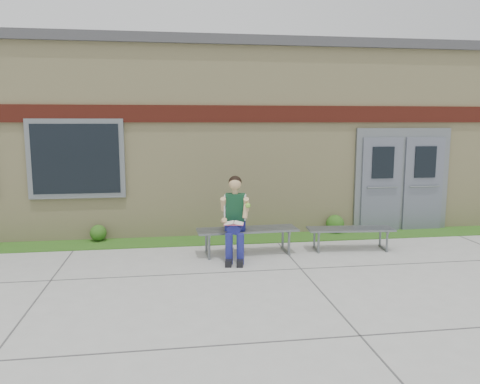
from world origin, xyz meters
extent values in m
plane|color=#9E9E99|center=(0.00, 0.00, 0.00)|extent=(80.00, 80.00, 0.00)
cube|color=#2C5215|center=(0.00, 2.60, 0.01)|extent=(16.00, 0.80, 0.02)
cube|color=beige|center=(0.00, 6.00, 2.00)|extent=(16.00, 6.00, 4.00)
cube|color=#3F3F42|center=(0.00, 6.00, 4.10)|extent=(16.20, 6.20, 0.20)
cube|color=maroon|center=(0.00, 2.97, 2.60)|extent=(16.00, 0.06, 0.35)
cube|color=slate|center=(-3.00, 2.96, 1.70)|extent=(1.90, 0.08, 1.60)
cube|color=black|center=(-3.00, 2.92, 1.70)|extent=(1.70, 0.04, 1.40)
cube|color=slate|center=(4.00, 2.96, 1.15)|extent=(2.20, 0.08, 2.30)
cube|color=slate|center=(3.50, 2.91, 1.05)|extent=(0.92, 0.06, 2.10)
cube|color=slate|center=(4.50, 2.91, 1.05)|extent=(0.92, 0.06, 2.10)
cube|color=slate|center=(0.26, 1.51, 0.46)|extent=(1.88, 0.60, 0.04)
cube|color=slate|center=(-0.49, 1.51, 0.21)|extent=(0.07, 0.52, 0.42)
cube|color=slate|center=(1.00, 1.51, 0.21)|extent=(0.07, 0.52, 0.42)
cube|color=slate|center=(2.26, 1.51, 0.41)|extent=(1.67, 0.60, 0.03)
cube|color=slate|center=(1.60, 1.51, 0.19)|extent=(0.08, 0.46, 0.37)
cube|color=slate|center=(2.91, 1.51, 0.19)|extent=(0.08, 0.46, 0.37)
cube|color=navy|center=(0.02, 1.46, 0.57)|extent=(0.41, 0.33, 0.17)
cube|color=#103B20|center=(0.02, 1.44, 0.90)|extent=(0.38, 0.28, 0.50)
sphere|color=tan|center=(0.02, 1.43, 1.34)|extent=(0.27, 0.27, 0.23)
sphere|color=black|center=(0.02, 1.45, 1.36)|extent=(0.28, 0.28, 0.24)
cylinder|color=navy|center=(-0.13, 1.21, 0.59)|extent=(0.25, 0.48, 0.16)
cylinder|color=navy|center=(0.06, 1.17, 0.59)|extent=(0.25, 0.48, 0.16)
cylinder|color=navy|center=(-0.16, 0.95, 0.27)|extent=(0.13, 0.13, 0.54)
cylinder|color=navy|center=(0.04, 0.91, 0.27)|extent=(0.13, 0.13, 0.54)
cube|color=black|center=(-0.17, 0.87, 0.05)|extent=(0.16, 0.30, 0.11)
cube|color=black|center=(0.02, 0.83, 0.05)|extent=(0.16, 0.30, 0.11)
cylinder|color=tan|center=(-0.20, 1.42, 0.97)|extent=(0.14, 0.26, 0.29)
cylinder|color=tan|center=(0.21, 1.34, 0.97)|extent=(0.14, 0.26, 0.29)
cube|color=white|center=(-0.06, 1.06, 0.70)|extent=(0.38, 0.30, 0.02)
cube|color=#DA5174|center=(-0.06, 1.06, 0.69)|extent=(0.38, 0.31, 0.01)
sphere|color=#7ECC36|center=(0.21, 1.18, 0.98)|extent=(0.09, 0.09, 0.09)
sphere|color=#2C5215|center=(-2.62, 2.85, 0.19)|extent=(0.33, 0.33, 0.33)
sphere|color=#2C5215|center=(2.43, 2.85, 0.22)|extent=(0.39, 0.39, 0.39)
camera|label=1|loc=(-1.11, -6.81, 2.44)|focal=35.00mm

